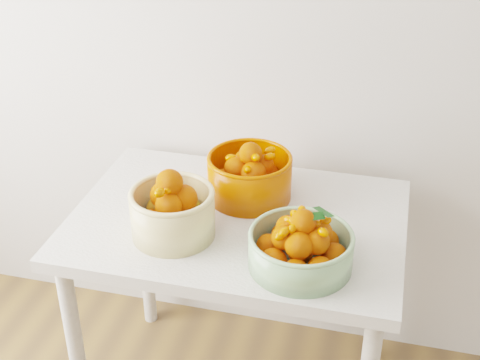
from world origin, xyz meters
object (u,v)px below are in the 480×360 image
at_px(table, 238,243).
at_px(bowl_orange, 249,176).
at_px(bowl_green, 301,247).
at_px(bowl_cream, 173,211).

xyz_separation_m(table, bowl_orange, (0.01, 0.13, 0.17)).
bearing_deg(bowl_green, bowl_cream, 170.94).
height_order(table, bowl_green, bowl_green).
xyz_separation_m(bowl_cream, bowl_orange, (0.16, 0.26, -0.00)).
height_order(bowl_green, bowl_orange, bowl_orange).
xyz_separation_m(bowl_cream, bowl_green, (0.38, -0.06, -0.02)).
distance_m(bowl_cream, bowl_orange, 0.30).
bearing_deg(bowl_cream, bowl_orange, 57.61).
bearing_deg(bowl_cream, bowl_green, -9.06).
distance_m(bowl_cream, bowl_green, 0.39).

